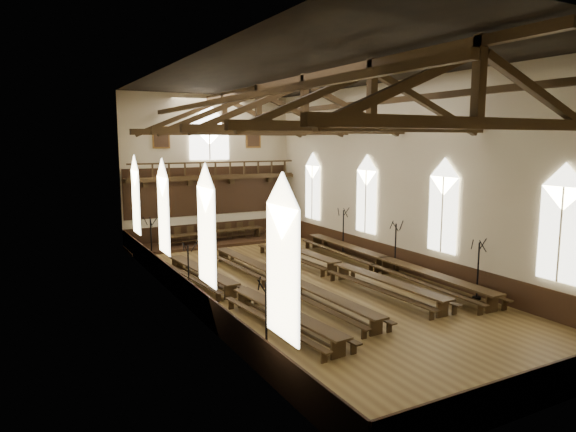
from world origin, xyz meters
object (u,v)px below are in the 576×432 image
at_px(candelabrum_left_mid, 189,282).
at_px(dais, 214,243).
at_px(refectory_row_b, 281,278).
at_px(candelabrum_right_far, 343,240).
at_px(refectory_row_c, 338,267).
at_px(high_table, 214,233).
at_px(candelabrum_right_mid, 395,256).
at_px(refectory_row_d, 384,261).
at_px(candelabrum_left_near, 266,340).
at_px(refectory_row_a, 237,291).
at_px(candelabrum_left_far, 152,251).
at_px(candelabrum_right_near, 477,281).

bearing_deg(candelabrum_left_mid, dais, 64.59).
bearing_deg(refectory_row_b, candelabrum_right_far, 35.68).
bearing_deg(refectory_row_c, high_table, 103.08).
relative_size(refectory_row_b, candelabrum_right_mid, 5.17).
height_order(refectory_row_d, dais, refectory_row_d).
xyz_separation_m(candelabrum_left_mid, candelabrum_right_mid, (11.10, -0.57, 0.05)).
distance_m(refectory_row_c, candelabrum_right_mid, 3.39).
bearing_deg(refectory_row_c, candelabrum_right_mid, -7.60).
bearing_deg(high_table, candelabrum_left_near, -105.52).
distance_m(refectory_row_a, high_table, 12.96).
relative_size(refectory_row_d, candelabrum_right_mid, 5.53).
bearing_deg(candelabrum_left_far, refectory_row_c, -41.24).
xyz_separation_m(refectory_row_b, dais, (0.94, 11.55, -0.42)).
bearing_deg(refectory_row_c, refectory_row_b, -171.57).
bearing_deg(candelabrum_right_mid, high_table, 117.26).
height_order(refectory_row_c, candelabrum_left_near, candelabrum_left_near).
distance_m(candelabrum_left_near, candelabrum_right_far, 16.37).
height_order(dais, candelabrum_left_mid, candelabrum_left_mid).
bearing_deg(high_table, refectory_row_a, -106.00).
xyz_separation_m(dais, candelabrum_left_mid, (-5.18, -10.91, 0.68)).
relative_size(refectory_row_a, high_table, 1.96).
bearing_deg(candelabrum_left_near, candelabrum_right_near, 8.76).
bearing_deg(candelabrum_right_near, candelabrum_left_far, 131.12).
bearing_deg(dais, refectory_row_c, -76.92).
relative_size(dais, candelabrum_left_mid, 4.48).
bearing_deg(refectory_row_a, candelabrum_left_far, 101.12).
bearing_deg(candelabrum_right_mid, candelabrum_left_mid, 177.05).
distance_m(refectory_row_a, candelabrum_right_near, 10.51).
height_order(candelabrum_left_near, candelabrum_right_far, candelabrum_right_far).
relative_size(dais, candelabrum_right_mid, 4.18).
bearing_deg(refectory_row_d, refectory_row_a, -173.04).
height_order(candelabrum_right_mid, candelabrum_right_far, candelabrum_right_far).
xyz_separation_m(refectory_row_b, candelabrum_right_mid, (6.85, 0.07, 0.31)).
relative_size(candelabrum_left_near, candelabrum_right_near, 1.06).
relative_size(refectory_row_c, candelabrum_right_far, 5.10).
bearing_deg(candelabrum_left_near, refectory_row_a, 75.45).
xyz_separation_m(refectory_row_b, refectory_row_c, (3.50, 0.52, 0.04)).
relative_size(candelabrum_left_mid, candelabrum_right_near, 0.95).
distance_m(candelabrum_left_far, candelabrum_right_mid, 13.25).
bearing_deg(refectory_row_d, candelabrum_right_far, 82.44).
bearing_deg(refectory_row_a, candelabrum_right_near, -25.41).
bearing_deg(candelabrum_right_far, refectory_row_b, -144.32).
bearing_deg(candelabrum_right_mid, dais, 117.26).
height_order(candelabrum_left_mid, candelabrum_right_far, candelabrum_right_far).
bearing_deg(candelabrum_left_near, candelabrum_right_far, 47.32).
bearing_deg(candelabrum_right_near, refectory_row_c, 119.50).
height_order(refectory_row_b, dais, refectory_row_b).
xyz_separation_m(refectory_row_d, candelabrum_left_mid, (-10.47, 0.46, 0.18)).
bearing_deg(candelabrum_left_mid, refectory_row_d, -2.52).
bearing_deg(candelabrum_left_mid, refectory_row_b, -8.62).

